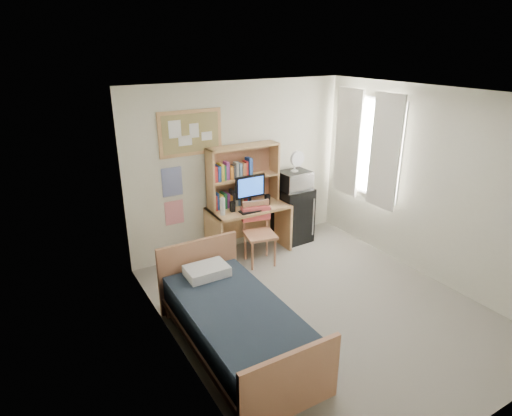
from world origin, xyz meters
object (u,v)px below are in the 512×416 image
speaker_left (233,207)px  speaker_right (267,200)px  monitor (250,192)px  microwave (294,180)px  mini_fridge (292,214)px  desk (249,230)px  desk_fan (295,162)px  bulletin_board (191,133)px  desk_chair (260,234)px  bed (237,329)px

speaker_left → speaker_right: 0.60m
monitor → speaker_right: monitor is taller
speaker_left → microwave: microwave is taller
mini_fridge → monitor: 1.03m
desk → speaker_left: (-0.30, -0.06, 0.46)m
desk → mini_fridge: mini_fridge is taller
speaker_right → desk_fan: size_ratio=0.53×
bulletin_board → desk: size_ratio=0.76×
speaker_right → microwave: (0.55, 0.08, 0.21)m
bulletin_board → desk_fan: 1.72m
speaker_left → desk_fan: size_ratio=0.52×
desk → microwave: 1.08m
desk_chair → mini_fridge: desk_chair is taller
speaker_right → desk_chair: bearing=-134.2°
bulletin_board → bed: bearing=-102.5°
desk_chair → desk_fan: size_ratio=3.10×
monitor → speaker_right: bearing=-0.0°
bulletin_board → speaker_left: (0.45, -0.37, -1.07)m
speaker_left → microwave: (1.15, 0.08, 0.21)m
desk → desk_chair: (-0.03, -0.39, 0.09)m
bulletin_board → microwave: bearing=-10.4°
mini_fridge → microwave: (0.00, -0.02, 0.60)m
mini_fridge → microwave: bearing=-90.0°
speaker_left → desk_fan: desk_fan is taller
desk_chair → speaker_left: 0.57m
speaker_right → microwave: bearing=9.2°
microwave → speaker_left: bearing=-179.1°
bed → speaker_right: size_ratio=12.17×
bulletin_board → desk_fan: (1.60, -0.29, -0.57)m
bed → speaker_left: bearing=63.9°
desk → desk_fan: 1.29m
desk → mini_fridge: 0.85m
mini_fridge → bulletin_board: bearing=167.5°
desk_chair → mini_fridge: (0.88, 0.43, -0.01)m
desk_fan → microwave: bearing=0.0°
desk → speaker_right: 0.56m
speaker_left → desk_fan: 1.26m
desk → bed: bearing=-121.9°
bed → microwave: 2.99m
monitor → speaker_left: monitor is taller
mini_fridge → speaker_left: size_ratio=5.83×
bulletin_board → desk_fan: size_ratio=3.10×
mini_fridge → microwave: microwave is taller
desk → desk_chair: desk_chair is taller
bed → microwave: microwave is taller
mini_fridge → bed: mini_fridge is taller
bed → microwave: (2.10, 1.97, 0.78)m
desk → monitor: (-0.00, -0.06, 0.64)m
speaker_right → mini_fridge: bearing=11.2°
monitor → desk_fan: size_ratio=1.68×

